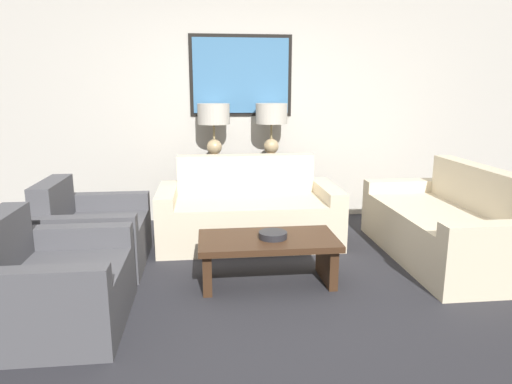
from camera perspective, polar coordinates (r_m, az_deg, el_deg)
ground_plane at (r=3.44m, az=1.45°, el=-14.12°), size 20.00×20.00×0.00m
back_wall at (r=5.48m, az=-1.91°, el=10.44°), size 7.77×0.12×2.65m
console_table at (r=5.32m, az=-1.61°, el=0.23°), size 1.21×0.40×0.80m
table_lamp_left at (r=5.19m, az=-5.30°, el=8.99°), size 0.36×0.36×0.60m
table_lamp_right at (r=5.24m, az=1.94°, el=9.08°), size 0.36×0.36×0.60m
couch_by_back_wall at (r=4.72m, az=-0.94°, el=-2.73°), size 1.82×0.88×0.86m
couch_by_side at (r=4.61m, az=22.55°, el=-4.10°), size 0.88×1.82×0.86m
coffee_table at (r=3.72m, az=1.49°, el=-7.23°), size 1.11×0.58×0.39m
decorative_bowl at (r=3.67m, az=2.13°, el=-5.39°), size 0.23×0.23×0.05m
armchair_near_back_wall at (r=4.33m, az=-19.87°, el=-5.24°), size 0.86×0.96×0.78m
armchair_near_camera at (r=3.36m, az=-24.12°, el=-10.89°), size 0.86×0.96×0.78m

